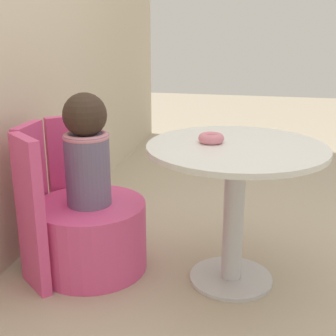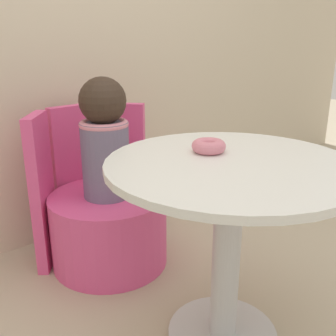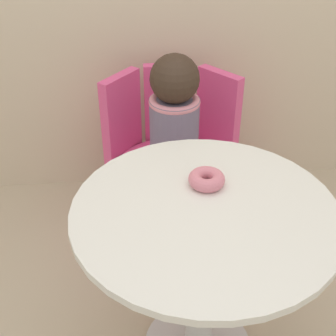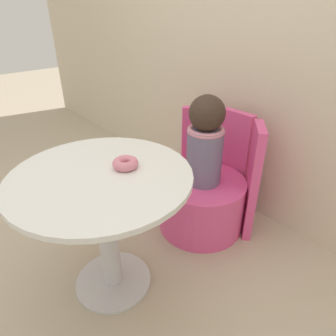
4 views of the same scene
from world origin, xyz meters
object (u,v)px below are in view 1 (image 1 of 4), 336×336
at_px(tub_chair, 91,236).
at_px(child_figure, 87,150).
at_px(donut, 211,138).
at_px(round_table, 235,180).

relative_size(tub_chair, child_figure, 1.01).
bearing_deg(tub_chair, donut, -85.60).
relative_size(child_figure, donut, 4.65).
distance_m(tub_chair, donut, 0.79).
bearing_deg(child_figure, donut, -85.60).
bearing_deg(donut, round_table, -100.35).
bearing_deg(donut, child_figure, 94.40).
distance_m(round_table, tub_chair, 0.78).
height_order(round_table, tub_chair, round_table).
bearing_deg(donut, tub_chair, 94.40).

